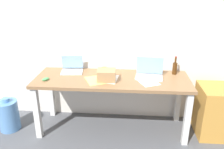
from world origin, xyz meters
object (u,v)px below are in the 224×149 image
Objects in this scene: coffee_mug at (104,71)px; water_cooler_jug at (9,115)px; laptop_left at (72,68)px; filing_cabinet at (213,111)px; laptop_right at (149,73)px; desk at (112,85)px; cardboard_box at (106,75)px; computer_mouse at (46,79)px; beer_bottle at (175,68)px.

coffee_mug is 1.44m from water_cooler_jug.
water_cooler_jug is (-0.84, -0.32, -0.58)m from laptop_left.
laptop_left is at bearing 171.64° from coffee_mug.
filing_cabinet is at bearing 2.46° from water_cooler_jug.
laptop_right is 0.98m from filing_cabinet.
laptop_left is at bearing 161.24° from desk.
filing_cabinet is at bearing 2.96° from cardboard_box.
computer_mouse is (-1.30, -0.21, -0.04)m from laptop_right.
beer_bottle is at bearing 18.51° from cardboard_box.
coffee_mug is at bearing 132.12° from desk.
computer_mouse is 0.80m from water_cooler_jug.
laptop_right is (1.04, -0.11, 0.01)m from laptop_left.
coffee_mug is (-0.11, 0.13, 0.15)m from desk.
cardboard_box reaches higher than desk.
laptop_right is at bearing 43.22° from computer_mouse.
laptop_left is 1.95m from filing_cabinet.
computer_mouse is (-1.64, -0.35, -0.07)m from beer_bottle.
coffee_mug is at bearing 174.53° from filing_cabinet.
beer_bottle is 0.93m from cardboard_box.
water_cooler_jug is at bearing -178.06° from cardboard_box.
cardboard_box is at bearing 37.73° from computer_mouse.
desk is at bearing 179.46° from filing_cabinet.
laptop_right reaches higher than filing_cabinet.
desk is 19.78× the size of computer_mouse.
filing_cabinet is at bearing 37.14° from computer_mouse.
laptop_left is 0.57m from cardboard_box.
beer_bottle is 0.52× the size of water_cooler_jug.
water_cooler_jug is at bearing -173.68° from laptop_right.
water_cooler_jug is at bearing -171.28° from beer_bottle.
laptop_left is 1.07m from water_cooler_jug.
laptop_right is at bearing -6.18° from laptop_left.
laptop_left is at bearing -179.16° from beer_bottle.
computer_mouse is at bearing -170.64° from laptop_right.
water_cooler_jug is at bearing -174.73° from desk.
coffee_mug is at bearing 103.62° from cardboard_box.
laptop_right is 1.49× the size of beer_bottle.
laptop_right is 0.59m from coffee_mug.
beer_bottle is (0.82, 0.21, 0.19)m from desk.
cardboard_box reaches higher than filing_cabinet.
desk is at bearing -18.76° from laptop_left.
desk is 8.84× the size of cardboard_box.
laptop_left is at bearing 173.82° from laptop_right.
coffee_mug is 1.52m from filing_cabinet.
filing_cabinet reaches higher than water_cooler_jug.
laptop_right is at bearing -158.89° from beer_bottle.
water_cooler_jug is (-1.40, -0.13, -0.44)m from desk.
coffee_mug reaches higher than computer_mouse.
beer_bottle is 1.68m from computer_mouse.
beer_bottle is at bearing 156.01° from filing_cabinet.
cardboard_box is at bearing -126.62° from desk.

